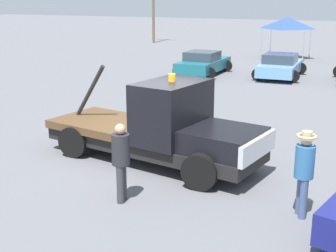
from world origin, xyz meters
TOP-DOWN VIEW (x-y plane):
  - ground_plane at (0.00, 0.00)m, footprint 160.00×160.00m
  - tow_truck at (0.38, -0.06)m, footprint 6.47×2.98m
  - person_near_truck at (4.31, -1.71)m, footprint 0.40×0.40m
  - person_at_hood at (0.59, -2.62)m, footprint 0.39×0.39m
  - parked_car_teal at (-3.94, 14.41)m, footprint 2.50×4.40m
  - parked_car_skyblue at (0.34, 15.15)m, footprint 2.62×4.44m
  - canopy_tent_blue at (-1.02, 23.48)m, footprint 2.99×2.99m

SIDE VIEW (x-z plane):
  - ground_plane at x=0.00m, z-range 0.00..0.00m
  - parked_car_skyblue at x=0.34m, z-range -0.02..1.32m
  - parked_car_teal at x=-3.94m, z-range -0.02..1.32m
  - tow_truck at x=0.38m, z-range -0.29..2.22m
  - person_at_hood at x=0.59m, z-range 0.14..1.91m
  - person_near_truck at x=4.31m, z-range 0.16..1.99m
  - canopy_tent_blue at x=-1.02m, z-range 1.05..3.99m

